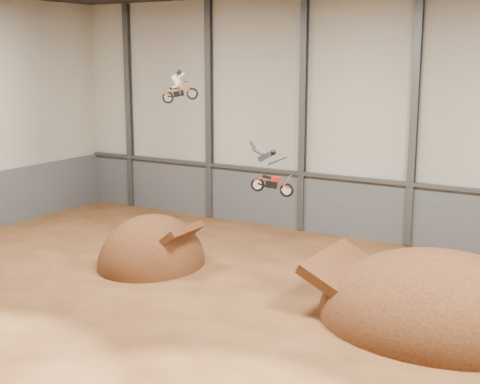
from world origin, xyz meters
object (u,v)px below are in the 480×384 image
at_px(landing_ramp, 438,321).
at_px(takeoff_ramp, 152,265).
at_px(fmx_rider_a, 181,84).
at_px(fmx_rider_b, 271,169).

bearing_deg(landing_ramp, takeoff_ramp, -179.95).
height_order(landing_ramp, fmx_rider_a, fmx_rider_a).
relative_size(landing_ramp, fmx_rider_b, 3.86).
distance_m(takeoff_ramp, fmx_rider_a, 9.30).
bearing_deg(fmx_rider_a, takeoff_ramp, -134.14).
bearing_deg(takeoff_ramp, fmx_rider_b, -5.96).
height_order(fmx_rider_a, fmx_rider_b, fmx_rider_a).
xyz_separation_m(takeoff_ramp, fmx_rider_a, (0.77, 1.72, 9.10)).
bearing_deg(landing_ramp, fmx_rider_b, -173.92).
distance_m(takeoff_ramp, landing_ramp, 14.56).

